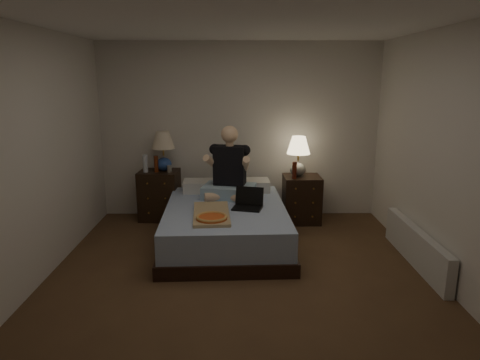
{
  "coord_description": "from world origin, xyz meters",
  "views": [
    {
      "loc": [
        -0.03,
        -3.91,
        2.02
      ],
      "look_at": [
        0.0,
        0.9,
        0.85
      ],
      "focal_mm": 32.0,
      "sensor_mm": 36.0,
      "label": 1
    }
  ],
  "objects_px": {
    "nightstand_left": "(160,195)",
    "water_bottle": "(145,163)",
    "soda_can": "(169,169)",
    "person": "(229,162)",
    "beer_bottle_left": "(156,164)",
    "radiator": "(416,247)",
    "beer_bottle_right": "(294,170)",
    "lamp_right": "(298,156)",
    "bed": "(226,225)",
    "nightstand_right": "(302,199)",
    "lamp_left": "(163,151)",
    "pizza_box": "(212,218)",
    "laptop": "(247,199)"
  },
  "relations": [
    {
      "from": "nightstand_left",
      "to": "water_bottle",
      "type": "relative_size",
      "value": 2.84
    },
    {
      "from": "soda_can",
      "to": "person",
      "type": "relative_size",
      "value": 0.11
    },
    {
      "from": "beer_bottle_left",
      "to": "person",
      "type": "height_order",
      "value": "person"
    },
    {
      "from": "person",
      "to": "radiator",
      "type": "distance_m",
      "value": 2.42
    },
    {
      "from": "nightstand_left",
      "to": "beer_bottle_right",
      "type": "relative_size",
      "value": 3.08
    },
    {
      "from": "lamp_right",
      "to": "beer_bottle_left",
      "type": "relative_size",
      "value": 2.43
    },
    {
      "from": "bed",
      "to": "beer_bottle_right",
      "type": "distance_m",
      "value": 1.28
    },
    {
      "from": "nightstand_right",
      "to": "beer_bottle_left",
      "type": "distance_m",
      "value": 2.11
    },
    {
      "from": "bed",
      "to": "lamp_right",
      "type": "bearing_deg",
      "value": 38.35
    },
    {
      "from": "nightstand_right",
      "to": "soda_can",
      "type": "height_order",
      "value": "soda_can"
    },
    {
      "from": "water_bottle",
      "to": "person",
      "type": "distance_m",
      "value": 1.28
    },
    {
      "from": "lamp_left",
      "to": "lamp_right",
      "type": "relative_size",
      "value": 1.0
    },
    {
      "from": "nightstand_right",
      "to": "nightstand_left",
      "type": "bearing_deg",
      "value": 174.69
    },
    {
      "from": "nightstand_left",
      "to": "person",
      "type": "distance_m",
      "value": 1.31
    },
    {
      "from": "water_bottle",
      "to": "soda_can",
      "type": "height_order",
      "value": "water_bottle"
    },
    {
      "from": "bed",
      "to": "radiator",
      "type": "distance_m",
      "value": 2.19
    },
    {
      "from": "beer_bottle_right",
      "to": "pizza_box",
      "type": "distance_m",
      "value": 1.66
    },
    {
      "from": "beer_bottle_left",
      "to": "nightstand_left",
      "type": "bearing_deg",
      "value": 77.81
    },
    {
      "from": "beer_bottle_right",
      "to": "bed",
      "type": "bearing_deg",
      "value": -142.43
    },
    {
      "from": "bed",
      "to": "water_bottle",
      "type": "bearing_deg",
      "value": 139.55
    },
    {
      "from": "lamp_right",
      "to": "person",
      "type": "xyz_separation_m",
      "value": [
        -0.95,
        -0.43,
        0.0
      ]
    },
    {
      "from": "water_bottle",
      "to": "pizza_box",
      "type": "relative_size",
      "value": 0.33
    },
    {
      "from": "beer_bottle_left",
      "to": "laptop",
      "type": "xyz_separation_m",
      "value": [
        1.26,
        -1.01,
        -0.22
      ]
    },
    {
      "from": "lamp_left",
      "to": "laptop",
      "type": "relative_size",
      "value": 1.65
    },
    {
      "from": "nightstand_right",
      "to": "water_bottle",
      "type": "height_order",
      "value": "water_bottle"
    },
    {
      "from": "beer_bottle_left",
      "to": "radiator",
      "type": "xyz_separation_m",
      "value": [
        3.1,
        -1.51,
        -0.62
      ]
    },
    {
      "from": "nightstand_right",
      "to": "water_bottle",
      "type": "xyz_separation_m",
      "value": [
        -2.2,
        0.06,
        0.5
      ]
    },
    {
      "from": "soda_can",
      "to": "pizza_box",
      "type": "bearing_deg",
      "value": -65.06
    },
    {
      "from": "beer_bottle_right",
      "to": "person",
      "type": "distance_m",
      "value": 0.95
    },
    {
      "from": "soda_can",
      "to": "laptop",
      "type": "distance_m",
      "value": 1.46
    },
    {
      "from": "lamp_left",
      "to": "radiator",
      "type": "height_order",
      "value": "lamp_left"
    },
    {
      "from": "bed",
      "to": "nightstand_left",
      "type": "distance_m",
      "value": 1.4
    },
    {
      "from": "nightstand_right",
      "to": "radiator",
      "type": "distance_m",
      "value": 1.78
    },
    {
      "from": "bed",
      "to": "nightstand_right",
      "type": "bearing_deg",
      "value": 36.25
    },
    {
      "from": "nightstand_left",
      "to": "beer_bottle_left",
      "type": "relative_size",
      "value": 3.08
    },
    {
      "from": "beer_bottle_left",
      "to": "laptop",
      "type": "distance_m",
      "value": 1.63
    },
    {
      "from": "nightstand_left",
      "to": "bed",
      "type": "bearing_deg",
      "value": -42.33
    },
    {
      "from": "water_bottle",
      "to": "radiator",
      "type": "height_order",
      "value": "water_bottle"
    },
    {
      "from": "soda_can",
      "to": "person",
      "type": "bearing_deg",
      "value": -29.46
    },
    {
      "from": "bed",
      "to": "beer_bottle_left",
      "type": "xyz_separation_m",
      "value": [
        -0.99,
        0.92,
        0.58
      ]
    },
    {
      "from": "nightstand_left",
      "to": "lamp_right",
      "type": "distance_m",
      "value": 2.06
    },
    {
      "from": "soda_can",
      "to": "laptop",
      "type": "relative_size",
      "value": 0.29
    },
    {
      "from": "beer_bottle_left",
      "to": "laptop",
      "type": "height_order",
      "value": "beer_bottle_left"
    },
    {
      "from": "lamp_left",
      "to": "lamp_right",
      "type": "xyz_separation_m",
      "value": [
        1.89,
        -0.15,
        -0.05
      ]
    },
    {
      "from": "lamp_left",
      "to": "beer_bottle_right",
      "type": "bearing_deg",
      "value": -9.03
    },
    {
      "from": "nightstand_left",
      "to": "radiator",
      "type": "relative_size",
      "value": 0.44
    },
    {
      "from": "soda_can",
      "to": "radiator",
      "type": "xyz_separation_m",
      "value": [
        2.91,
        -1.49,
        -0.56
      ]
    },
    {
      "from": "nightstand_left",
      "to": "beer_bottle_left",
      "type": "xyz_separation_m",
      "value": [
        -0.02,
        -0.08,
        0.47
      ]
    },
    {
      "from": "pizza_box",
      "to": "radiator",
      "type": "bearing_deg",
      "value": -5.41
    },
    {
      "from": "lamp_left",
      "to": "nightstand_right",
      "type": "bearing_deg",
      "value": -4.73
    }
  ]
}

